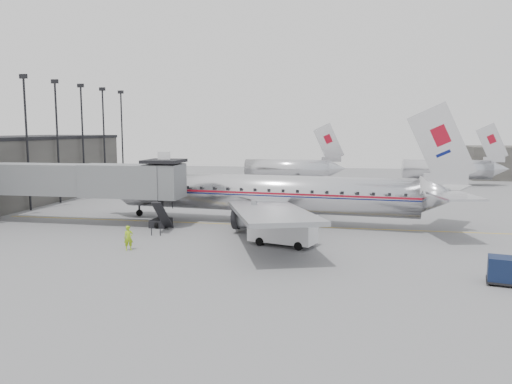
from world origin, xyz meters
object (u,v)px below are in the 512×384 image
airliner (271,194)px  ramp_worker (129,238)px  baggage_cart_navy (506,270)px  service_van (283,229)px

airliner → ramp_worker: (-8.99, -12.91, -1.99)m
baggage_cart_navy → ramp_worker: ramp_worker is taller
service_van → ramp_worker: (-11.40, -3.73, -0.37)m
airliner → baggage_cart_navy: size_ratio=15.40×
airliner → baggage_cart_navy: airliner is taller
service_van → baggage_cart_navy: bearing=-10.4°
airliner → service_van: airliner is taller
service_van → baggage_cart_navy: service_van is taller
service_van → ramp_worker: size_ratio=3.01×
airliner → ramp_worker: 15.85m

